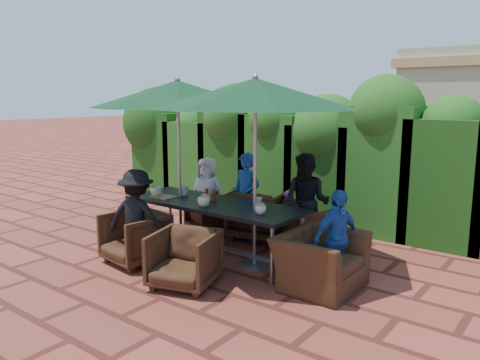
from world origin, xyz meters
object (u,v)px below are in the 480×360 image
Objects in this scene: chair_near_left at (135,235)px; dining_table at (213,207)px; umbrella_right at (255,94)px; chair_far_right at (308,225)px; umbrella_left at (178,95)px; chair_end_right at (320,252)px; chair_far_left at (211,211)px; chair_near_right at (184,256)px; chair_far_mid at (259,212)px.

dining_table is at bearing 61.72° from chair_near_left.
umbrella_right reaches higher than chair_far_right.
chair_end_right is at bearing -2.82° from umbrella_left.
dining_table is 1.42m from chair_far_right.
umbrella_left reaches higher than chair_far_left.
chair_far_left is at bearing 68.54° from chair_end_right.
chair_near_right is (-0.26, -1.04, -1.85)m from umbrella_right.
dining_table is at bearing 96.11° from chair_near_right.
dining_table reaches higher than chair_near_left.
chair_near_left is at bearing -146.98° from umbrella_right.
dining_table reaches higher than chair_near_right.
dining_table is 3.52× the size of chair_near_left.
chair_near_right is (1.09, -1.05, -1.85)m from umbrella_left.
chair_far_left is at bearing 98.61° from umbrella_left.
umbrella_left is 3.39× the size of chair_near_right.
chair_end_right is at bearing 18.87° from chair_near_right.
umbrella_right is 3.09× the size of chair_far_mid.
umbrella_right reaches higher than chair_end_right.
umbrella_right is 2.52m from chair_far_left.
chair_far_mid is (0.06, 1.02, -0.25)m from dining_table.
chair_end_right is at bearing 179.73° from chair_far_left.
umbrella_right is at bearing -0.54° from dining_table.
chair_end_right is (2.48, -0.95, 0.08)m from chair_far_left.
umbrella_left is 0.94× the size of umbrella_right.
chair_near_right is (1.22, -1.88, 0.02)m from chair_far_left.
chair_near_right is at bearing 88.43° from chair_far_mid.
chair_end_right is at bearing 133.23° from chair_far_mid.
chair_far_left is 0.81× the size of chair_far_mid.
umbrella_left is 3.38× the size of chair_far_right.
umbrella_right reaches higher than chair_near_left.
chair_far_right is at bearing 47.28° from dining_table.
dining_table is 3.60× the size of chair_far_right.
chair_far_right is 0.98× the size of chair_near_left.
chair_far_left is 0.94× the size of chair_far_right.
chair_near_left reaches higher than chair_far_right.
umbrella_left reaches higher than chair_near_left.
chair_far_right is at bearing -153.28° from chair_far_left.
chair_far_left is (-0.76, 0.84, -0.33)m from dining_table.
chair_far_left is 0.92× the size of chair_near_left.
dining_table is at bearing 152.95° from chair_far_left.
chair_near_right is at bearing -103.83° from umbrella_right.
dining_table is 3.62× the size of chair_near_right.
umbrella_left is (-0.63, 0.00, 1.54)m from dining_table.
chair_far_right is at bearing 167.16° from chair_far_mid.
chair_near_left is at bearing 57.91° from chair_far_mid.
chair_near_right is at bearing 143.56° from chair_far_left.
chair_far_left is 1.71m from chair_near_left.
chair_near_left is at bearing 71.77° from chair_far_right.
chair_far_mid is at bearing 122.18° from umbrella_right.
umbrella_right is at bearing -0.34° from umbrella_left.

